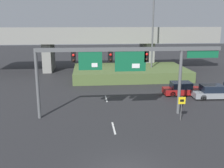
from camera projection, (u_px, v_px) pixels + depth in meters
name	position (u px, v px, depth m)	size (l,w,h in m)	color
lane_markings	(106.00, 99.00, 28.22)	(0.14, 34.32, 0.01)	silver
signal_gantry	(123.00, 61.00, 22.13)	(15.84, 0.44, 6.01)	#515456
speed_limit_sign	(182.00, 105.00, 21.75)	(0.60, 0.11, 2.11)	#4C4C4C
highway_light_pole_near	(153.00, 17.00, 37.09)	(0.70, 0.36, 16.55)	#515456
overpass_bridge	(98.00, 40.00, 43.92)	(39.25, 7.10, 7.20)	gray
grass_embankment	(130.00, 72.00, 38.77)	(16.35, 9.44, 1.45)	#4C6033
parked_sedan_near_right	(182.00, 89.00, 29.53)	(4.27, 1.88, 1.50)	maroon
parked_sedan_mid_right	(213.00, 92.00, 28.25)	(4.47, 2.11, 1.47)	gray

